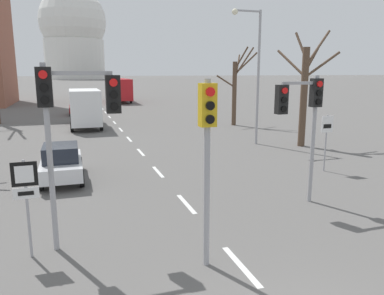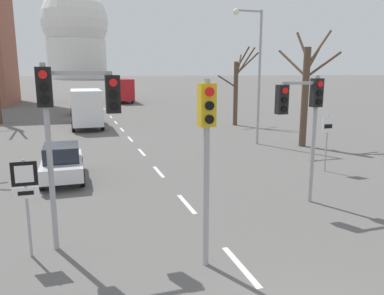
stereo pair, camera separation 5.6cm
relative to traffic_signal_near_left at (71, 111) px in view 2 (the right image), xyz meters
The scene contains 28 objects.
lane_stripe_0 5.63m from the traffic_signal_near_left, 31.83° to the right, with size 0.16×2.00×0.01m, color silver.
lane_stripe_1 5.61m from the traffic_signal_near_left, 31.27° to the left, with size 0.16×2.00×0.01m, color silver.
lane_stripe_2 8.47m from the traffic_signal_near_left, 61.42° to the left, with size 0.16×2.00×0.01m, color silver.
lane_stripe_3 12.35m from the traffic_signal_near_left, 71.92° to the left, with size 0.16×2.00×0.01m, color silver.
lane_stripe_4 16.55m from the traffic_signal_near_left, 76.88° to the left, with size 0.16×2.00×0.01m, color silver.
lane_stripe_5 20.87m from the traffic_signal_near_left, 79.73° to the left, with size 0.16×2.00×0.01m, color silver.
lane_stripe_6 25.26m from the traffic_signal_near_left, 81.57° to the left, with size 0.16×2.00×0.01m, color silver.
lane_stripe_7 29.68m from the traffic_signal_near_left, 82.85° to the left, with size 0.16×2.00×0.01m, color silver.
lane_stripe_8 34.12m from the traffic_signal_near_left, 83.80° to the left, with size 0.16×2.00×0.01m, color silver.
lane_stripe_9 38.57m from the traffic_signal_near_left, 84.52° to the left, with size 0.16×2.00×0.01m, color silver.
lane_stripe_10 43.03m from the traffic_signal_near_left, 85.10° to the left, with size 0.16×2.00×0.01m, color silver.
lane_stripe_11 47.51m from the traffic_signal_near_left, 85.56° to the left, with size 0.16×2.00×0.01m, color silver.
lane_stripe_12 51.98m from the traffic_signal_near_left, 85.95° to the left, with size 0.16×2.00×0.01m, color silver.
lane_stripe_13 56.46m from the traffic_signal_near_left, 86.27° to the left, with size 0.16×2.00×0.01m, color silver.
traffic_signal_near_left is the anchor object (origin of this frame).
traffic_signal_near_right 7.57m from the traffic_signal_near_left, ahead, with size 1.68×0.34×4.45m.
traffic_signal_centre_tall 3.53m from the traffic_signal_near_left, 33.95° to the right, with size 0.36×0.34×4.43m.
route_sign_post 2.25m from the traffic_signal_near_left, 167.76° to the right, with size 0.60×0.08×2.51m.
speed_limit_sign 12.13m from the traffic_signal_near_left, 22.09° to the left, with size 0.60×0.08×2.65m.
street_lamp_right 15.90m from the traffic_signal_near_left, 46.69° to the left, with size 1.93×0.36×8.21m.
sedan_near_left 32.38m from the traffic_signal_near_left, 88.80° to the left, with size 1.89×3.89×1.46m.
sedan_near_right 7.23m from the traffic_signal_near_left, 94.60° to the left, with size 1.72×3.96×1.57m.
sedan_mid_centre 59.44m from the traffic_signal_near_left, 82.34° to the left, with size 1.92×4.32×1.47m.
city_bus 49.18m from the traffic_signal_near_left, 81.64° to the left, with size 2.66×10.80×3.48m.
delivery_truck 22.52m from the traffic_signal_near_left, 87.31° to the left, with size 2.44×7.20×3.14m.
bare_tree_right_near 23.97m from the traffic_signal_near_left, 55.88° to the left, with size 3.24×3.36×6.61m.
bare_tree_right_far 17.03m from the traffic_signal_near_left, 36.55° to the left, with size 3.09×2.72×7.16m.
capitol_dome 232.24m from the traffic_signal_near_left, 89.09° to the left, with size 38.57×38.57×54.49m.
Camera 2 is at (-3.58, -4.08, 4.58)m, focal length 35.00 mm.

